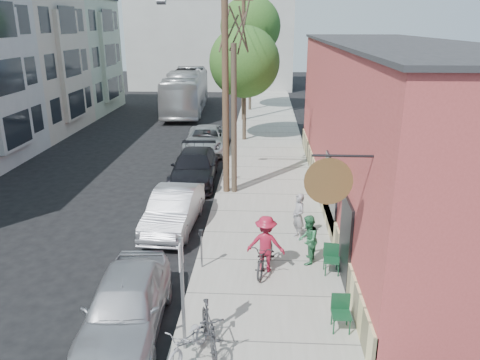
{
  "coord_description": "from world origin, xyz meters",
  "views": [
    {
      "loc": [
        4.1,
        -13.2,
        7.3
      ],
      "look_at": [
        3.18,
        3.85,
        1.5
      ],
      "focal_mm": 35.0,
      "sensor_mm": 36.0,
      "label": 1
    }
  ],
  "objects_px": {
    "sign_post": "(182,284)",
    "car_3": "(206,139)",
    "tree_leafy_far": "(250,27)",
    "car_0": "(126,304)",
    "tree_bare": "(234,121)",
    "parking_meter_far": "(224,165)",
    "parking_meter_near": "(201,242)",
    "cyclist": "(266,244)",
    "parked_bike_b": "(189,341)",
    "car_2": "(194,167)",
    "car_1": "(174,210)",
    "utility_pole_near": "(224,70)",
    "parked_bike_a": "(209,329)",
    "patio_chair_b": "(341,314)",
    "bus": "(186,91)",
    "patio_chair_a": "(332,260)",
    "patron_green": "(308,240)",
    "tree_leafy_mid": "(244,62)",
    "patron_grey": "(298,216)"
  },
  "relations": [
    {
      "from": "sign_post",
      "to": "car_3",
      "type": "bearing_deg",
      "value": 95.39
    },
    {
      "from": "tree_leafy_far",
      "to": "car_0",
      "type": "distance_m",
      "value": 30.93
    },
    {
      "from": "tree_bare",
      "to": "parking_meter_far",
      "type": "bearing_deg",
      "value": 113.76
    },
    {
      "from": "parking_meter_near",
      "to": "cyclist",
      "type": "relative_size",
      "value": 0.7
    },
    {
      "from": "parked_bike_b",
      "to": "car_2",
      "type": "bearing_deg",
      "value": 121.59
    },
    {
      "from": "car_1",
      "to": "cyclist",
      "type": "bearing_deg",
      "value": -40.59
    },
    {
      "from": "utility_pole_near",
      "to": "tree_leafy_far",
      "type": "bearing_deg",
      "value": 88.85
    },
    {
      "from": "sign_post",
      "to": "utility_pole_near",
      "type": "bearing_deg",
      "value": 89.78
    },
    {
      "from": "parked_bike_a",
      "to": "parking_meter_far",
      "type": "bearing_deg",
      "value": 76.4
    },
    {
      "from": "car_2",
      "to": "patio_chair_b",
      "type": "bearing_deg",
      "value": -67.36
    },
    {
      "from": "patio_chair_b",
      "to": "bus",
      "type": "relative_size",
      "value": 0.07
    },
    {
      "from": "utility_pole_near",
      "to": "car_3",
      "type": "xyz_separation_m",
      "value": [
        -1.72,
        7.23,
        -4.69
      ]
    },
    {
      "from": "patio_chair_a",
      "to": "patron_green",
      "type": "height_order",
      "value": "patron_green"
    },
    {
      "from": "utility_pole_near",
      "to": "bus",
      "type": "height_order",
      "value": "utility_pole_near"
    },
    {
      "from": "utility_pole_near",
      "to": "patio_chair_a",
      "type": "distance_m",
      "value": 9.27
    },
    {
      "from": "bus",
      "to": "car_1",
      "type": "bearing_deg",
      "value": -85.39
    },
    {
      "from": "parking_meter_near",
      "to": "patio_chair_b",
      "type": "relative_size",
      "value": 1.41
    },
    {
      "from": "parking_meter_near",
      "to": "car_1",
      "type": "xyz_separation_m",
      "value": [
        -1.45,
        3.12,
        -0.25
      ]
    },
    {
      "from": "tree_bare",
      "to": "bus",
      "type": "xyz_separation_m",
      "value": [
        -5.4,
        20.14,
        -1.61
      ]
    },
    {
      "from": "patron_green",
      "to": "parked_bike_b",
      "type": "distance_m",
      "value": 5.45
    },
    {
      "from": "tree_leafy_mid",
      "to": "parked_bike_b",
      "type": "height_order",
      "value": "tree_leafy_mid"
    },
    {
      "from": "tree_bare",
      "to": "car_2",
      "type": "xyz_separation_m",
      "value": [
        -2.0,
        1.6,
        -2.58
      ]
    },
    {
      "from": "parking_meter_near",
      "to": "cyclist",
      "type": "xyz_separation_m",
      "value": [
        1.94,
        -0.1,
        0.05
      ]
    },
    {
      "from": "utility_pole_near",
      "to": "car_3",
      "type": "distance_m",
      "value": 8.79
    },
    {
      "from": "sign_post",
      "to": "parking_meter_far",
      "type": "bearing_deg",
      "value": 90.49
    },
    {
      "from": "utility_pole_near",
      "to": "patio_chair_a",
      "type": "xyz_separation_m",
      "value": [
        3.77,
        -6.96,
        -4.82
      ]
    },
    {
      "from": "parking_meter_far",
      "to": "car_0",
      "type": "xyz_separation_m",
      "value": [
        -1.45,
        -11.06,
        -0.21
      ]
    },
    {
      "from": "parking_meter_near",
      "to": "tree_leafy_mid",
      "type": "height_order",
      "value": "tree_leafy_mid"
    },
    {
      "from": "patio_chair_b",
      "to": "car_0",
      "type": "bearing_deg",
      "value": -178.58
    },
    {
      "from": "car_2",
      "to": "tree_leafy_far",
      "type": "bearing_deg",
      "value": 81.71
    },
    {
      "from": "sign_post",
      "to": "parking_meter_near",
      "type": "relative_size",
      "value": 2.26
    },
    {
      "from": "parked_bike_b",
      "to": "tree_bare",
      "type": "bearing_deg",
      "value": 112.28
    },
    {
      "from": "cyclist",
      "to": "utility_pole_near",
      "type": "bearing_deg",
      "value": -68.36
    },
    {
      "from": "utility_pole_near",
      "to": "parked_bike_a",
      "type": "bearing_deg",
      "value": -87.12
    },
    {
      "from": "tree_bare",
      "to": "patio_chair_b",
      "type": "height_order",
      "value": "tree_bare"
    },
    {
      "from": "patron_green",
      "to": "utility_pole_near",
      "type": "bearing_deg",
      "value": -140.63
    },
    {
      "from": "car_0",
      "to": "patron_green",
      "type": "bearing_deg",
      "value": 32.88
    },
    {
      "from": "patio_chair_a",
      "to": "parked_bike_a",
      "type": "xyz_separation_m",
      "value": [
        -3.23,
        -3.63,
        0.11
      ]
    },
    {
      "from": "tree_leafy_far",
      "to": "parked_bike_a",
      "type": "xyz_separation_m",
      "value": [
        0.12,
        -31.01,
        -6.21
      ]
    },
    {
      "from": "tree_bare",
      "to": "car_0",
      "type": "xyz_separation_m",
      "value": [
        -2.0,
        -9.81,
        -2.55
      ]
    },
    {
      "from": "tree_leafy_mid",
      "to": "tree_bare",
      "type": "bearing_deg",
      "value": -90.0
    },
    {
      "from": "tree_bare",
      "to": "car_0",
      "type": "height_order",
      "value": "tree_bare"
    },
    {
      "from": "parking_meter_far",
      "to": "patio_chair_a",
      "type": "xyz_separation_m",
      "value": [
        3.91,
        -8.2,
        -0.39
      ]
    },
    {
      "from": "tree_leafy_mid",
      "to": "patio_chair_a",
      "type": "height_order",
      "value": "tree_leafy_mid"
    },
    {
      "from": "patron_grey",
      "to": "parked_bike_a",
      "type": "height_order",
      "value": "patron_grey"
    },
    {
      "from": "tree_leafy_far",
      "to": "patio_chair_a",
      "type": "distance_m",
      "value": 28.31
    },
    {
      "from": "sign_post",
      "to": "car_2",
      "type": "height_order",
      "value": "sign_post"
    },
    {
      "from": "utility_pole_near",
      "to": "cyclist",
      "type": "height_order",
      "value": "utility_pole_near"
    },
    {
      "from": "tree_leafy_mid",
      "to": "patio_chair_a",
      "type": "bearing_deg",
      "value": -78.61
    },
    {
      "from": "patio_chair_a",
      "to": "car_1",
      "type": "bearing_deg",
      "value": 158.94
    }
  ]
}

